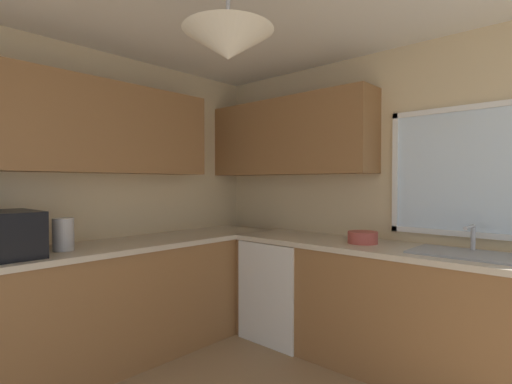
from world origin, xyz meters
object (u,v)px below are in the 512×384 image
kettle (63,234)px  sink_assembly (467,253)px  dishwasher (286,288)px  microwave (4,234)px  bowl (363,237)px

kettle → sink_assembly: 2.69m
dishwasher → microwave: (-0.66, -2.01, 0.62)m
kettle → bowl: bearing=51.0°
sink_assembly → bowl: sink_assembly is taller
dishwasher → microwave: 2.20m
kettle → dishwasher: bearing=68.9°
dishwasher → bowl: size_ratio=3.79×
dishwasher → bowl: 0.89m
dishwasher → bowl: bowl is taller
kettle → sink_assembly: size_ratio=0.34×
bowl → microwave: bearing=-124.2°
sink_assembly → bowl: bearing=-179.5°
microwave → dishwasher: bearing=71.8°
microwave → bowl: (1.38, 2.04, -0.10)m
kettle → sink_assembly: (2.09, 1.69, -0.10)m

